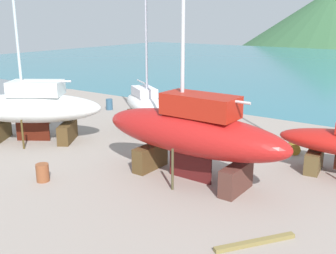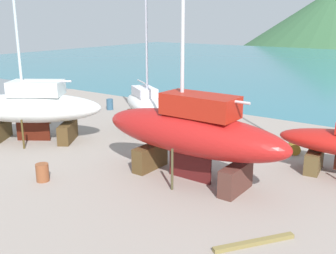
{
  "view_description": "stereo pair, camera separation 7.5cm",
  "coord_description": "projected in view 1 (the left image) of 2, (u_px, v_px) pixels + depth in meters",
  "views": [
    {
      "loc": [
        11.46,
        -20.65,
        7.71
      ],
      "look_at": [
        -1.35,
        -2.47,
        1.62
      ],
      "focal_mm": 42.69,
      "sensor_mm": 36.0,
      "label": 1
    },
    {
      "loc": [
        11.52,
        -20.61,
        7.71
      ],
      "look_at": [
        -1.35,
        -2.47,
        1.62
      ],
      "focal_mm": 42.69,
      "sensor_mm": 36.0,
      "label": 2
    }
  ],
  "objects": [
    {
      "name": "sailboat_small_center",
      "position": [
        31.0,
        107.0,
        25.37
      ],
      "size": [
        9.2,
        7.5,
        16.05
      ],
      "rotation": [
        0.0,
        0.0,
        3.72
      ],
      "color": "brown",
      "rests_on": "ground"
    },
    {
      "name": "sailboat_large_starboard",
      "position": [
        191.0,
        132.0,
        19.05
      ],
      "size": [
        10.0,
        3.1,
        17.96
      ],
      "rotation": [
        0.0,
        0.0,
        3.13
      ],
      "color": "#4F391E",
      "rests_on": "ground"
    },
    {
      "name": "sailboat_mid_port",
      "position": [
        146.0,
        105.0,
        27.83
      ],
      "size": [
        6.52,
        5.37,
        11.42
      ],
      "rotation": [
        0.0,
        0.0,
        -0.6
      ],
      "color": "brown",
      "rests_on": "ground"
    },
    {
      "name": "barrel_blue_faded",
      "position": [
        294.0,
        148.0,
        23.46
      ],
      "size": [
        0.97,
        1.08,
        0.66
      ],
      "primitive_type": "cylinder",
      "rotation": [
        1.57,
        0.0,
        0.42
      ],
      "color": "olive",
      "rests_on": "ground"
    },
    {
      "name": "barrel_ochre",
      "position": [
        164.0,
        113.0,
        31.71
      ],
      "size": [
        0.74,
        0.74,
        0.78
      ],
      "primitive_type": "cylinder",
      "rotation": [
        0.0,
        0.0,
        0.95
      ],
      "color": "#302624",
      "rests_on": "ground"
    },
    {
      "name": "barrel_rust_near",
      "position": [
        43.0,
        173.0,
        19.4
      ],
      "size": [
        0.65,
        0.65,
        0.88
      ],
      "primitive_type": "cylinder",
      "rotation": [
        0.0,
        0.0,
        3.1
      ],
      "color": "brown",
      "rests_on": "ground"
    },
    {
      "name": "headland_hill",
      "position": [
        332.0,
        43.0,
        126.21
      ],
      "size": [
        104.72,
        104.72,
        34.68
      ],
      "primitive_type": "cone",
      "color": "#335C38",
      "rests_on": "ground"
    },
    {
      "name": "ground_plane",
      "position": [
        189.0,
        157.0,
        22.87
      ],
      "size": [
        46.16,
        46.16,
        0.0
      ],
      "primitive_type": "plane",
      "color": "gray"
    },
    {
      "name": "barrel_tipped_right",
      "position": [
        109.0,
        104.0,
        34.58
      ],
      "size": [
        0.7,
        0.7,
        0.93
      ],
      "primitive_type": "cylinder",
      "rotation": [
        0.0,
        0.0,
        1.82
      ],
      "color": "#30556F",
      "rests_on": "ground"
    },
    {
      "name": "timber_short_skew",
      "position": [
        212.0,
        130.0,
        28.03
      ],
      "size": [
        0.77,
        1.13,
        0.19
      ],
      "primitive_type": "cube",
      "rotation": [
        0.0,
        0.0,
        2.12
      ],
      "color": "brown",
      "rests_on": "ground"
    },
    {
      "name": "timber_long_aft",
      "position": [
        46.0,
        119.0,
        31.2
      ],
      "size": [
        2.56,
        1.5,
        0.16
      ],
      "primitive_type": "cube",
      "rotation": [
        0.0,
        0.0,
        2.64
      ],
      "color": "brown",
      "rests_on": "ground"
    },
    {
      "name": "barrel_rust_far",
      "position": [
        205.0,
        119.0,
        29.59
      ],
      "size": [
        0.85,
        0.85,
        0.94
      ],
      "primitive_type": "cylinder",
      "rotation": [
        0.0,
        0.0,
        2.84
      ],
      "color": "black",
      "rests_on": "ground"
    },
    {
      "name": "timber_plank_near",
      "position": [
        255.0,
        242.0,
        14.04
      ],
      "size": [
        2.04,
        2.7,
        0.16
      ],
      "primitive_type": "cube",
      "rotation": [
        0.0,
        0.0,
        0.95
      ],
      "color": "olive",
      "rests_on": "ground"
    }
  ]
}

